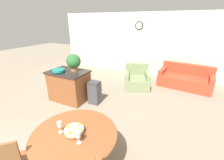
{
  "coord_description": "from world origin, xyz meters",
  "views": [
    {
      "loc": [
        1.86,
        -0.47,
        2.36
      ],
      "look_at": [
        0.32,
        2.69,
        0.95
      ],
      "focal_mm": 24.0,
      "sensor_mm": 36.0,
      "label": 1
    }
  ],
  "objects_px": {
    "kitchen_island": "(69,86)",
    "trash_bin": "(95,93)",
    "potted_plant": "(74,62)",
    "dining_table": "(75,142)",
    "fruit_bowl": "(74,130)",
    "wine_glass_right": "(78,135)",
    "teal_bowl": "(59,71)",
    "wine_glass_left": "(59,125)",
    "armchair": "(137,80)",
    "couch": "(185,79)"
  },
  "relations": [
    {
      "from": "kitchen_island",
      "to": "trash_bin",
      "type": "bearing_deg",
      "value": 8.97
    },
    {
      "from": "dining_table",
      "to": "couch",
      "type": "xyz_separation_m",
      "value": [
        1.5,
        4.55,
        -0.3
      ]
    },
    {
      "from": "kitchen_island",
      "to": "potted_plant",
      "type": "distance_m",
      "value": 0.77
    },
    {
      "from": "wine_glass_right",
      "to": "kitchen_island",
      "type": "distance_m",
      "value": 2.8
    },
    {
      "from": "dining_table",
      "to": "potted_plant",
      "type": "relative_size",
      "value": 2.58
    },
    {
      "from": "fruit_bowl",
      "to": "potted_plant",
      "type": "height_order",
      "value": "potted_plant"
    },
    {
      "from": "dining_table",
      "to": "kitchen_island",
      "type": "distance_m",
      "value": 2.55
    },
    {
      "from": "kitchen_island",
      "to": "fruit_bowl",
      "type": "bearing_deg",
      "value": -46.92
    },
    {
      "from": "trash_bin",
      "to": "fruit_bowl",
      "type": "bearing_deg",
      "value": -65.47
    },
    {
      "from": "wine_glass_right",
      "to": "armchair",
      "type": "height_order",
      "value": "wine_glass_right"
    },
    {
      "from": "fruit_bowl",
      "to": "armchair",
      "type": "bearing_deg",
      "value": 92.1
    },
    {
      "from": "kitchen_island",
      "to": "trash_bin",
      "type": "height_order",
      "value": "kitchen_island"
    },
    {
      "from": "wine_glass_left",
      "to": "armchair",
      "type": "xyz_separation_m",
      "value": [
        0.08,
        3.77,
        -0.6
      ]
    },
    {
      "from": "fruit_bowl",
      "to": "teal_bowl",
      "type": "xyz_separation_m",
      "value": [
        -1.92,
        1.68,
        0.18
      ]
    },
    {
      "from": "kitchen_island",
      "to": "potted_plant",
      "type": "bearing_deg",
      "value": 37.34
    },
    {
      "from": "fruit_bowl",
      "to": "wine_glass_right",
      "type": "height_order",
      "value": "wine_glass_right"
    },
    {
      "from": "dining_table",
      "to": "couch",
      "type": "relative_size",
      "value": 0.68
    },
    {
      "from": "potted_plant",
      "to": "couch",
      "type": "distance_m",
      "value": 4.12
    },
    {
      "from": "wine_glass_left",
      "to": "wine_glass_right",
      "type": "height_order",
      "value": "same"
    },
    {
      "from": "couch",
      "to": "armchair",
      "type": "xyz_separation_m",
      "value": [
        -1.63,
        -0.86,
        0.01
      ]
    },
    {
      "from": "wine_glass_left",
      "to": "teal_bowl",
      "type": "xyz_separation_m",
      "value": [
        -1.71,
        1.75,
        0.1
      ]
    },
    {
      "from": "kitchen_island",
      "to": "trash_bin",
      "type": "relative_size",
      "value": 1.68
    },
    {
      "from": "teal_bowl",
      "to": "couch",
      "type": "distance_m",
      "value": 4.52
    },
    {
      "from": "trash_bin",
      "to": "armchair",
      "type": "distance_m",
      "value": 1.87
    },
    {
      "from": "wine_glass_right",
      "to": "kitchen_island",
      "type": "bearing_deg",
      "value": 134.06
    },
    {
      "from": "dining_table",
      "to": "trash_bin",
      "type": "xyz_separation_m",
      "value": [
        -0.91,
        2.0,
        -0.24
      ]
    },
    {
      "from": "teal_bowl",
      "to": "trash_bin",
      "type": "height_order",
      "value": "teal_bowl"
    },
    {
      "from": "potted_plant",
      "to": "fruit_bowl",
      "type": "bearing_deg",
      "value": -51.36
    },
    {
      "from": "wine_glass_left",
      "to": "potted_plant",
      "type": "height_order",
      "value": "potted_plant"
    },
    {
      "from": "dining_table",
      "to": "wine_glass_right",
      "type": "xyz_separation_m",
      "value": [
        0.18,
        -0.13,
        0.31
      ]
    },
    {
      "from": "wine_glass_right",
      "to": "armchair",
      "type": "distance_m",
      "value": 3.88
    },
    {
      "from": "fruit_bowl",
      "to": "armchair",
      "type": "relative_size",
      "value": 0.25
    },
    {
      "from": "armchair",
      "to": "trash_bin",
      "type": "bearing_deg",
      "value": -135.49
    },
    {
      "from": "wine_glass_left",
      "to": "potted_plant",
      "type": "bearing_deg",
      "value": 123.78
    },
    {
      "from": "kitchen_island",
      "to": "trash_bin",
      "type": "distance_m",
      "value": 0.85
    },
    {
      "from": "dining_table",
      "to": "armchair",
      "type": "bearing_deg",
      "value": 92.08
    },
    {
      "from": "fruit_bowl",
      "to": "kitchen_island",
      "type": "distance_m",
      "value": 2.58
    },
    {
      "from": "armchair",
      "to": "potted_plant",
      "type": "bearing_deg",
      "value": -151.26
    },
    {
      "from": "fruit_bowl",
      "to": "dining_table",
      "type": "bearing_deg",
      "value": 164.79
    },
    {
      "from": "kitchen_island",
      "to": "teal_bowl",
      "type": "distance_m",
      "value": 0.58
    },
    {
      "from": "dining_table",
      "to": "wine_glass_right",
      "type": "distance_m",
      "value": 0.38
    },
    {
      "from": "wine_glass_left",
      "to": "armchair",
      "type": "distance_m",
      "value": 3.82
    },
    {
      "from": "couch",
      "to": "armchair",
      "type": "relative_size",
      "value": 1.61
    },
    {
      "from": "teal_bowl",
      "to": "couch",
      "type": "xyz_separation_m",
      "value": [
        3.41,
        2.87,
        -0.71
      ]
    },
    {
      "from": "wine_glass_left",
      "to": "teal_bowl",
      "type": "height_order",
      "value": "teal_bowl"
    },
    {
      "from": "dining_table",
      "to": "trash_bin",
      "type": "bearing_deg",
      "value": 114.5
    },
    {
      "from": "wine_glass_right",
      "to": "potted_plant",
      "type": "xyz_separation_m",
      "value": [
        -1.77,
        2.11,
        0.33
      ]
    },
    {
      "from": "trash_bin",
      "to": "wine_glass_left",
      "type": "bearing_deg",
      "value": -71.31
    },
    {
      "from": "wine_glass_right",
      "to": "wine_glass_left",
      "type": "bearing_deg",
      "value": 172.22
    },
    {
      "from": "wine_glass_left",
      "to": "potted_plant",
      "type": "xyz_separation_m",
      "value": [
        -1.38,
        2.06,
        0.33
      ]
    }
  ]
}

